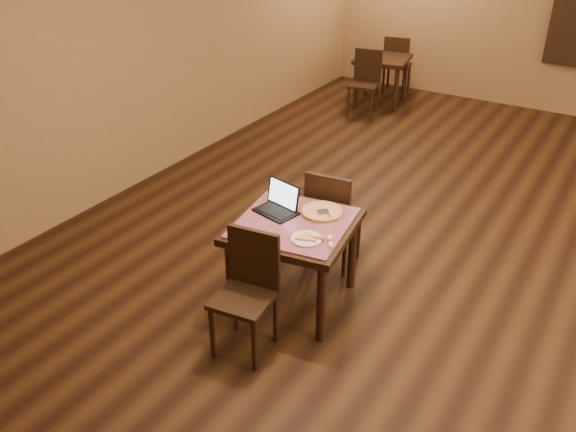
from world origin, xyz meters
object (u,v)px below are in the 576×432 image
Objects in this scene: tiled_table at (294,233)px; chair_main_far at (331,215)px; chair_main_near at (248,285)px; other_table_b at (382,65)px; laptop at (279,204)px; pizza_pan at (322,213)px; other_table_b_chair_near at (366,78)px; other_table_b_chair_far at (397,62)px.

tiled_table is 0.63m from chair_main_far.
chair_main_near is 5.91m from other_table_b.
laptop reaches higher than pizza_pan.
chair_main_far is 4.74m from other_table_b.
laptop reaches higher than other_table_b_chair_near.
laptop reaches higher than tiled_table.
chair_main_far is 1.02× the size of other_table_b_chair_far.
chair_main_near is 2.68× the size of pizza_pan.
other_table_b_chair_far is (-1.30, 5.54, -0.29)m from laptop.
tiled_table is at bearing -83.88° from other_table_b.
laptop reaches higher than other_table_b_chair_far.
chair_main_near is 0.90m from pizza_pan.
chair_main_near is 0.80m from laptop.
other_table_b_chair_near is (-0.01, -0.55, -0.07)m from other_table_b.
other_table_b_chair_far is at bearing 77.99° from other_table_b_chair_near.
laptop is 5.17m from other_table_b.
chair_main_far is 1.02× the size of other_table_b_chair_near.
pizza_pan is at bearing 96.25° from other_table_b_chair_far.
pizza_pan is 0.37× the size of other_table_b_chair_near.
chair_main_far reaches higher than chair_main_near.
chair_main_far is 0.62m from laptop.
laptop is 0.35m from pizza_pan.
other_table_b is at bearing -77.23° from chair_main_far.
chair_main_near is 1.05× the size of other_table_b.
chair_main_far is at bearing 80.26° from tiled_table.
chair_main_far is 2.56× the size of laptop.
tiled_table is at bearing 83.15° from chair_main_far.
pizza_pan is at bearing 35.80° from laptop.
chair_main_far is at bearing -79.06° from other_table_b_chair_near.
chair_main_far is 0.45m from pizza_pan.
chair_main_far is (0.02, 1.23, 0.01)m from chair_main_near.
tiled_table is at bearing -14.62° from laptop.
other_table_b is 0.55m from other_table_b_chair_far.
other_table_b is at bearing 77.99° from other_table_b_chair_near.
tiled_table is 1.12× the size of other_table_b_chair_near.
other_table_b_chair_far reaches higher than other_table_b.
pizza_pan is (0.12, 0.24, 0.11)m from tiled_table.
other_table_b_chair_near is 1.00× the size of other_table_b_chair_far.
chair_main_near is (-0.01, -0.62, -0.13)m from tiled_table.
chair_main_far is 5.25m from other_table_b_chair_far.
chair_main_far is 2.72× the size of pizza_pan.
other_table_b_chair_far is (-1.49, 6.26, -0.00)m from chair_main_near.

